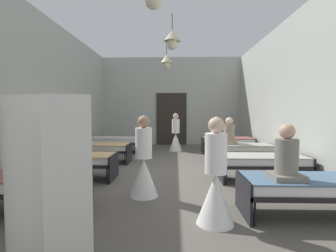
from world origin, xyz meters
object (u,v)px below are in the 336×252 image
(bed_right_row_0, at_px, (307,187))
(privacy_screen, at_px, (24,188))
(bed_left_row_2, at_px, (99,148))
(patient_seated_primary, at_px, (229,134))
(nurse_mid_aisle, at_px, (216,186))
(nurse_far_aisle, at_px, (176,137))
(bed_right_row_3, at_px, (228,141))
(patient_seated_secondary, at_px, (286,159))
(bed_left_row_0, at_px, (23,184))
(bed_left_row_3, at_px, (114,141))
(bed_right_row_1, at_px, (263,161))
(bed_left_row_1, at_px, (73,160))
(nurse_near_aisle, at_px, (144,167))
(bed_right_row_2, at_px, (241,149))

(bed_right_row_0, xyz_separation_m, privacy_screen, (-3.33, -1.50, 0.41))
(bed_left_row_2, height_order, patient_seated_primary, patient_seated_primary)
(nurse_mid_aisle, height_order, nurse_far_aisle, same)
(bed_right_row_0, xyz_separation_m, nurse_far_aisle, (-1.94, 6.11, 0.09))
(bed_right_row_3, distance_m, patient_seated_secondary, 5.82)
(bed_left_row_0, distance_m, bed_right_row_0, 4.28)
(nurse_mid_aisle, distance_m, privacy_screen, 2.30)
(bed_left_row_3, distance_m, nurse_far_aisle, 2.38)
(nurse_far_aisle, bearing_deg, bed_right_row_1, -92.59)
(bed_left_row_0, distance_m, bed_right_row_1, 4.68)
(nurse_far_aisle, relative_size, patient_seated_primary, 1.86)
(bed_left_row_2, bearing_deg, bed_left_row_1, -90.00)
(bed_right_row_0, relative_size, bed_right_row_1, 1.00)
(bed_left_row_2, xyz_separation_m, patient_seated_secondary, (3.93, -3.89, 0.43))
(bed_left_row_2, bearing_deg, bed_right_row_0, -41.63)
(nurse_near_aisle, height_order, patient_seated_primary, nurse_near_aisle)
(privacy_screen, bearing_deg, bed_left_row_0, 122.47)
(bed_right_row_0, xyz_separation_m, bed_right_row_2, (0.00, 3.80, 0.00))
(bed_left_row_3, xyz_separation_m, nurse_far_aisle, (2.34, 0.41, 0.09))
(bed_right_row_1, bearing_deg, bed_left_row_3, 138.37)
(privacy_screen, bearing_deg, bed_right_row_1, 45.63)
(bed_left_row_0, xyz_separation_m, nurse_near_aisle, (1.76, 0.80, 0.09))
(patient_seated_primary, bearing_deg, nurse_mid_aisle, -104.26)
(nurse_far_aisle, bearing_deg, patient_seated_secondary, -102.95)
(bed_right_row_1, height_order, privacy_screen, privacy_screen)
(bed_left_row_1, distance_m, bed_left_row_2, 1.90)
(patient_seated_secondary, bearing_deg, bed_left_row_1, 153.09)
(bed_left_row_3, bearing_deg, nurse_far_aisle, 9.91)
(bed_left_row_3, distance_m, patient_seated_primary, 4.38)
(bed_left_row_2, distance_m, privacy_screen, 5.40)
(bed_right_row_3, height_order, nurse_mid_aisle, nurse_mid_aisle)
(bed_left_row_2, relative_size, nurse_far_aisle, 1.28)
(bed_right_row_1, height_order, patient_seated_secondary, patient_seated_secondary)
(bed_left_row_1, xyz_separation_m, bed_right_row_1, (4.28, 0.00, 0.00))
(nurse_near_aisle, height_order, nurse_mid_aisle, same)
(bed_left_row_3, height_order, privacy_screen, privacy_screen)
(bed_right_row_1, bearing_deg, bed_right_row_3, 90.00)
(nurse_near_aisle, relative_size, patient_seated_primary, 1.86)
(bed_right_row_3, bearing_deg, patient_seated_primary, -100.43)
(bed_left_row_0, bearing_deg, bed_right_row_2, 41.63)
(bed_right_row_1, relative_size, bed_right_row_2, 1.00)
(bed_right_row_3, distance_m, patient_seated_primary, 1.98)
(bed_right_row_0, distance_m, patient_seated_primary, 3.84)
(nurse_near_aisle, xyz_separation_m, nurse_mid_aisle, (1.13, -1.10, 0.00))
(bed_right_row_2, xyz_separation_m, nurse_near_aisle, (-2.52, -3.00, 0.09))
(bed_left_row_2, distance_m, patient_seated_secondary, 5.55)
(bed_right_row_2, relative_size, nurse_near_aisle, 1.28)
(nurse_near_aisle, xyz_separation_m, patient_seated_secondary, (2.17, -0.89, 0.34))
(bed_left_row_2, xyz_separation_m, bed_right_row_2, (4.28, 0.00, 0.00))
(bed_left_row_0, xyz_separation_m, bed_right_row_0, (4.28, 0.00, 0.00))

